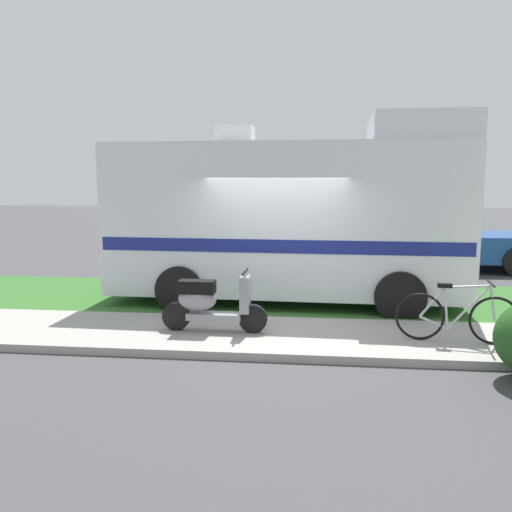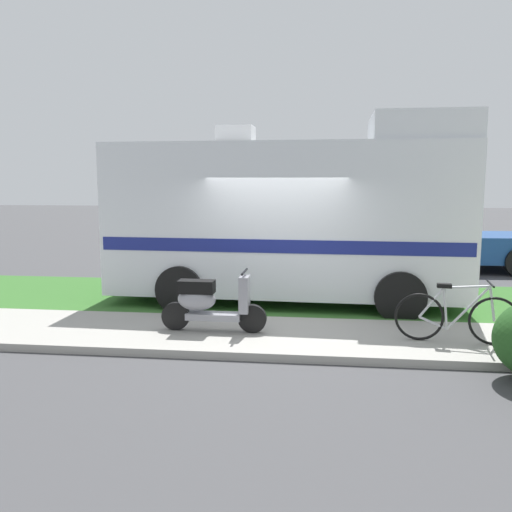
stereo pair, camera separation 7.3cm
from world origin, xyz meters
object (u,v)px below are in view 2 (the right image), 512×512
at_px(scooter, 210,302).
at_px(bicycle, 456,316).
at_px(motorhome_rv, 292,217).
at_px(pickup_truck_near, 422,236).

relative_size(scooter, bicycle, 0.96).
bearing_deg(motorhome_rv, bicycle, -47.29).
height_order(motorhome_rv, pickup_truck_near, motorhome_rv).
bearing_deg(motorhome_rv, pickup_truck_near, 53.69).
relative_size(motorhome_rv, bicycle, 3.97).
distance_m(scooter, pickup_truck_near, 8.40).
height_order(bicycle, pickup_truck_near, pickup_truck_near).
xyz_separation_m(motorhome_rv, bicycle, (2.52, -2.73, -1.23)).
bearing_deg(scooter, bicycle, -2.64).
bearing_deg(bicycle, scooter, 177.36).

